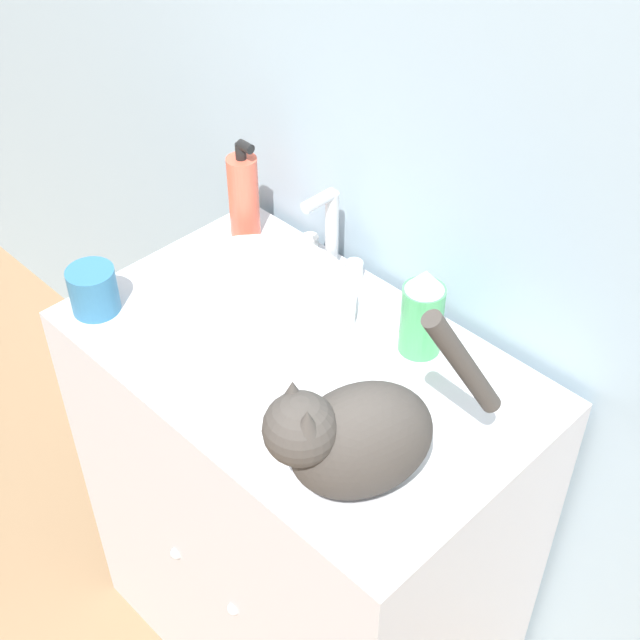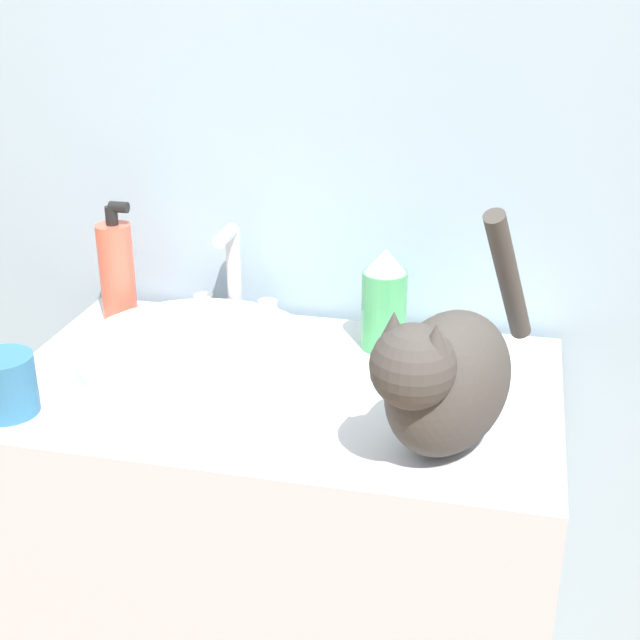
{
  "view_description": "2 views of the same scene",
  "coord_description": "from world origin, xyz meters",
  "views": [
    {
      "loc": [
        0.77,
        -0.48,
        1.83
      ],
      "look_at": [
        0.06,
        0.22,
        0.97
      ],
      "focal_mm": 50.0,
      "sensor_mm": 36.0,
      "label": 1
    },
    {
      "loc": [
        0.31,
        -0.85,
        1.43
      ],
      "look_at": [
        0.07,
        0.19,
        0.97
      ],
      "focal_mm": 50.0,
      "sensor_mm": 36.0,
      "label": 2
    }
  ],
  "objects": [
    {
      "name": "wall_back",
      "position": [
        0.0,
        0.53,
        1.25
      ],
      "size": [
        6.0,
        0.05,
        2.5
      ],
      "color": "#9EB7C6",
      "rests_on": "ground_plane"
    },
    {
      "name": "soap_bottle",
      "position": [
        -0.32,
        0.41,
        0.93
      ],
      "size": [
        0.06,
        0.06,
        0.2
      ],
      "color": "#EF6047",
      "rests_on": "vanity_cabinet"
    },
    {
      "name": "cup",
      "position": [
        -0.33,
        0.08,
        0.89
      ],
      "size": [
        0.08,
        0.08,
        0.08
      ],
      "color": "teal",
      "rests_on": "vanity_cabinet"
    },
    {
      "name": "sink_basin",
      "position": [
        -0.13,
        0.26,
        0.86
      ],
      "size": [
        0.35,
        0.35,
        0.04
      ],
      "color": "white",
      "rests_on": "vanity_cabinet"
    },
    {
      "name": "vanity_cabinet",
      "position": [
        0.0,
        0.24,
        0.42
      ],
      "size": [
        0.79,
        0.5,
        0.84
      ],
      "color": "silver",
      "rests_on": "ground_plane"
    },
    {
      "name": "spray_bottle",
      "position": [
        0.12,
        0.39,
        0.92
      ],
      "size": [
        0.07,
        0.07,
        0.16
      ],
      "color": "#4CB266",
      "rests_on": "vanity_cabinet"
    },
    {
      "name": "cat",
      "position": [
        0.24,
        0.11,
        0.95
      ],
      "size": [
        0.2,
        0.34,
        0.29
      ],
      "rotation": [
        0.0,
        0.0,
        -2.0
      ],
      "color": "#47423D",
      "rests_on": "vanity_cabinet"
    },
    {
      "name": "faucet",
      "position": [
        -0.13,
        0.45,
        0.91
      ],
      "size": [
        0.14,
        0.08,
        0.17
      ],
      "color": "silver",
      "rests_on": "vanity_cabinet"
    }
  ]
}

